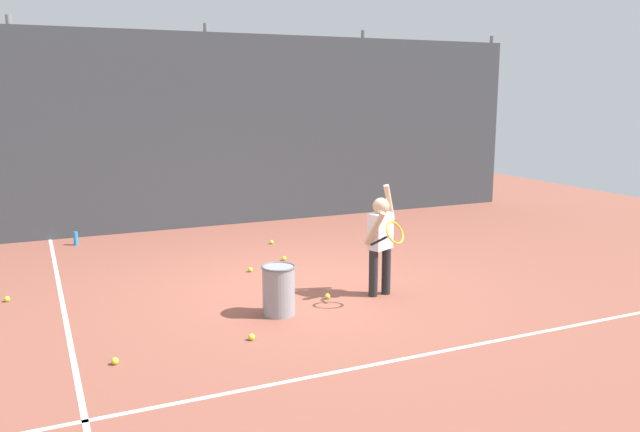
# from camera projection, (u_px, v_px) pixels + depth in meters

# --- Properties ---
(ground_plane) EXTENTS (20.00, 20.00, 0.00)m
(ground_plane) POSITION_uv_depth(u_px,v_px,m) (302.00, 287.00, 8.22)
(ground_plane) COLOR brown
(court_line_baseline) EXTENTS (9.00, 0.05, 0.00)m
(court_line_baseline) POSITION_uv_depth(u_px,v_px,m) (404.00, 359.00, 6.02)
(court_line_baseline) COLOR white
(court_line_baseline) RESTS_ON ground
(court_line_sideline) EXTENTS (0.05, 9.00, 0.00)m
(court_line_sideline) POSITION_uv_depth(u_px,v_px,m) (61.00, 293.00, 7.98)
(court_line_sideline) COLOR white
(court_line_sideline) RESTS_ON ground
(back_fence_windscreen) EXTENTS (12.93, 0.08, 3.49)m
(back_fence_windscreen) POSITION_uv_depth(u_px,v_px,m) (210.00, 131.00, 11.72)
(back_fence_windscreen) COLOR #383D42
(back_fence_windscreen) RESTS_ON ground
(fence_post_1) EXTENTS (0.09, 0.09, 3.64)m
(fence_post_1) POSITION_uv_depth(u_px,v_px,m) (18.00, 131.00, 10.48)
(fence_post_1) COLOR slate
(fence_post_1) RESTS_ON ground
(fence_post_2) EXTENTS (0.09, 0.09, 3.64)m
(fence_post_2) POSITION_uv_depth(u_px,v_px,m) (209.00, 127.00, 11.76)
(fence_post_2) COLOR slate
(fence_post_2) RESTS_ON ground
(fence_post_3) EXTENTS (0.09, 0.09, 3.64)m
(fence_post_3) POSITION_uv_depth(u_px,v_px,m) (362.00, 124.00, 13.04)
(fence_post_3) COLOR slate
(fence_post_3) RESTS_ON ground
(fence_post_4) EXTENTS (0.09, 0.09, 3.64)m
(fence_post_4) POSITION_uv_depth(u_px,v_px,m) (488.00, 121.00, 14.32)
(fence_post_4) COLOR slate
(fence_post_4) RESTS_ON ground
(tennis_player) EXTENTS (0.53, 0.77, 1.35)m
(tennis_player) POSITION_uv_depth(u_px,v_px,m) (381.00, 237.00, 7.76)
(tennis_player) COLOR #232326
(tennis_player) RESTS_ON ground
(ball_hopper) EXTENTS (0.38, 0.38, 0.56)m
(ball_hopper) POSITION_uv_depth(u_px,v_px,m) (279.00, 290.00, 7.17)
(ball_hopper) COLOR gray
(ball_hopper) RESTS_ON ground
(water_bottle) EXTENTS (0.07, 0.07, 0.22)m
(water_bottle) POSITION_uv_depth(u_px,v_px,m) (76.00, 238.00, 10.48)
(water_bottle) COLOR #268CD8
(water_bottle) RESTS_ON ground
(tennis_ball_0) EXTENTS (0.07, 0.07, 0.07)m
(tennis_ball_0) POSITION_uv_depth(u_px,v_px,m) (7.00, 299.00, 7.65)
(tennis_ball_0) COLOR #CCE033
(tennis_ball_0) RESTS_ON ground
(tennis_ball_1) EXTENTS (0.07, 0.07, 0.07)m
(tennis_ball_1) POSITION_uv_depth(u_px,v_px,m) (252.00, 337.00, 6.47)
(tennis_ball_1) COLOR #CCE033
(tennis_ball_1) RESTS_ON ground
(tennis_ball_2) EXTENTS (0.07, 0.07, 0.07)m
(tennis_ball_2) POSITION_uv_depth(u_px,v_px,m) (115.00, 361.00, 5.89)
(tennis_ball_2) COLOR #CCE033
(tennis_ball_2) RESTS_ON ground
(tennis_ball_3) EXTENTS (0.07, 0.07, 0.07)m
(tennis_ball_3) POSITION_uv_depth(u_px,v_px,m) (250.00, 270.00, 8.92)
(tennis_ball_3) COLOR #CCE033
(tennis_ball_3) RESTS_ON ground
(tennis_ball_4) EXTENTS (0.07, 0.07, 0.07)m
(tennis_ball_4) POSITION_uv_depth(u_px,v_px,m) (284.00, 258.00, 9.52)
(tennis_ball_4) COLOR #CCE033
(tennis_ball_4) RESTS_ON ground
(tennis_ball_5) EXTENTS (0.07, 0.07, 0.07)m
(tennis_ball_5) POSITION_uv_depth(u_px,v_px,m) (327.00, 296.00, 7.76)
(tennis_ball_5) COLOR #CCE033
(tennis_ball_5) RESTS_ON ground
(tennis_ball_6) EXTENTS (0.07, 0.07, 0.07)m
(tennis_ball_6) POSITION_uv_depth(u_px,v_px,m) (272.00, 242.00, 10.56)
(tennis_ball_6) COLOR #CCE033
(tennis_ball_6) RESTS_ON ground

